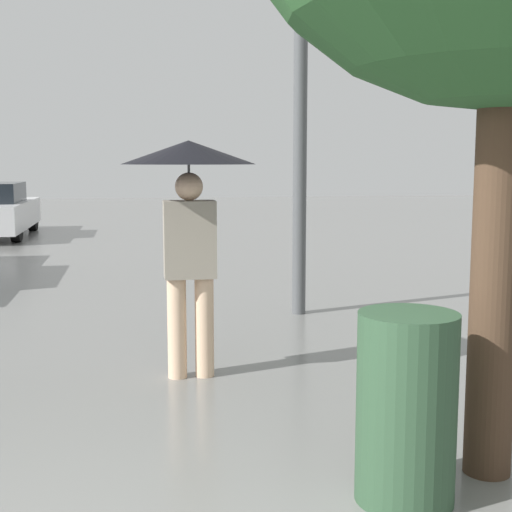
% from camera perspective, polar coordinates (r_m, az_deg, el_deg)
% --- Properties ---
extents(pedestrian, '(1.01, 1.01, 1.81)m').
position_cam_1_polar(pedestrian, '(5.38, -5.38, 5.12)').
color(pedestrian, beige).
rests_on(pedestrian, ground_plane).
extents(street_lamp, '(0.30, 0.30, 4.87)m').
position_cam_1_polar(street_lamp, '(7.75, 3.60, 16.20)').
color(street_lamp, '#515456').
rests_on(street_lamp, ground_plane).
extents(trash_bin, '(0.49, 0.49, 0.94)m').
position_cam_1_polar(trash_bin, '(3.62, 11.93, -11.78)').
color(trash_bin, '#2D4C33').
rests_on(trash_bin, ground_plane).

